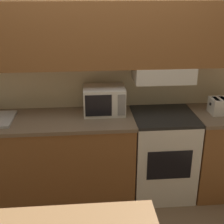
{
  "coord_description": "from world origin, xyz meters",
  "views": [
    {
      "loc": [
        -0.18,
        -3.17,
        2.1
      ],
      "look_at": [
        0.05,
        -0.56,
        1.06
      ],
      "focal_mm": 50.0,
      "sensor_mm": 36.0,
      "label": 1
    }
  ],
  "objects": [
    {
      "name": "ground_plane",
      "position": [
        0.0,
        0.0,
        0.0
      ],
      "size": [
        16.0,
        16.0,
        0.0
      ],
      "primitive_type": "plane",
      "color": "#7F664C"
    },
    {
      "name": "wall_back",
      "position": [
        0.01,
        -0.06,
        1.46
      ],
      "size": [
        5.46,
        0.38,
        2.55
      ],
      "color": "beige",
      "rests_on": "ground_plane"
    },
    {
      "name": "lower_counter_main",
      "position": [
        -0.63,
        -0.31,
        0.45
      ],
      "size": [
        1.82,
        0.63,
        0.91
      ],
      "color": "brown",
      "rests_on": "ground_plane"
    },
    {
      "name": "lower_counter_right_stub",
      "position": [
        1.23,
        -0.31,
        0.46
      ],
      "size": [
        0.62,
        0.63,
        0.91
      ],
      "color": "brown",
      "rests_on": "ground_plane"
    },
    {
      "name": "stove_range",
      "position": [
        0.6,
        -0.31,
        0.45
      ],
      "size": [
        0.63,
        0.62,
        0.91
      ],
      "color": "white",
      "rests_on": "ground_plane"
    },
    {
      "name": "microwave",
      "position": [
        0.0,
        -0.2,
        1.05
      ],
      "size": [
        0.41,
        0.32,
        0.28
      ],
      "color": "white",
      "rests_on": "lower_counter_main"
    }
  ]
}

